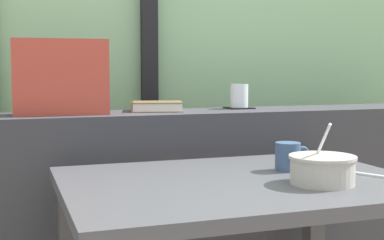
% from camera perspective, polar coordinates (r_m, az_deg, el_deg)
% --- Properties ---
extents(window_divider_post, '(0.07, 0.05, 2.60)m').
position_cam_1_polar(window_divider_post, '(2.48, -4.67, 12.06)').
color(window_divider_post, black).
rests_on(window_divider_post, ground).
extents(dark_console_ledge, '(2.80, 0.29, 0.85)m').
position_cam_1_polar(dark_console_ledge, '(2.10, -1.19, -10.77)').
color(dark_console_ledge, '#38383D').
rests_on(dark_console_ledge, ground).
extents(breakfast_table, '(0.97, 0.72, 0.71)m').
position_cam_1_polar(breakfast_table, '(1.54, 4.94, -10.55)').
color(breakfast_table, '#414145').
rests_on(breakfast_table, ground).
extents(coaster_square, '(0.10, 0.10, 0.00)m').
position_cam_1_polar(coaster_square, '(2.17, 5.00, 1.29)').
color(coaster_square, black).
rests_on(coaster_square, dark_console_ledge).
extents(juice_glass, '(0.07, 0.07, 0.09)m').
position_cam_1_polar(juice_glass, '(2.17, 5.01, 2.48)').
color(juice_glass, white).
rests_on(juice_glass, coaster_square).
extents(closed_book, '(0.22, 0.19, 0.04)m').
position_cam_1_polar(closed_book, '(2.03, -3.81, 1.45)').
color(closed_book, brown).
rests_on(closed_book, dark_console_ledge).
extents(throw_pillow, '(0.33, 0.16, 0.26)m').
position_cam_1_polar(throw_pillow, '(1.93, -13.69, 4.44)').
color(throw_pillow, '#B74233').
rests_on(throw_pillow, dark_console_ledge).
extents(soup_bowl, '(0.18, 0.18, 0.17)m').
position_cam_1_polar(soup_bowl, '(1.48, 13.63, -5.15)').
color(soup_bowl, '#BCB7A8').
rests_on(soup_bowl, breakfast_table).
extents(fork_utensil, '(0.09, 0.16, 0.01)m').
position_cam_1_polar(fork_utensil, '(1.63, 18.56, -5.57)').
color(fork_utensil, silver).
rests_on(fork_utensil, breakfast_table).
extents(ceramic_mug, '(0.11, 0.08, 0.08)m').
position_cam_1_polar(ceramic_mug, '(1.65, 10.17, -3.81)').
color(ceramic_mug, '#3D567A').
rests_on(ceramic_mug, breakfast_table).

